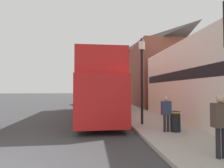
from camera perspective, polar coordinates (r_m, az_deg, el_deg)
ground_plane at (r=25.70m, az=-12.99°, el=-6.25°), size 144.00×144.00×0.00m
sidewalk at (r=22.82m, az=2.21°, el=-6.68°), size 2.89×108.00×0.14m
brick_terrace_rear at (r=27.29m, az=10.34°, el=4.52°), size 6.00×20.28×10.01m
tour_bus at (r=13.20m, az=-4.64°, el=-2.79°), size 2.53×11.36×4.04m
parked_car_ahead_of_bus at (r=20.92m, az=-4.15°, el=-5.42°), size 1.86×4.03×1.47m
pedestrian_nearest at (r=5.68m, az=31.96°, el=-9.88°), size 0.45×0.25×1.72m
pedestrian_second at (r=8.17m, az=17.27°, el=-8.26°), size 0.41×0.22×1.55m
lamp_post_nearest at (r=9.76m, az=9.70°, el=6.43°), size 0.35×0.35×4.73m
lamp_post_second at (r=17.34m, az=2.06°, el=3.63°), size 0.35×0.35×5.15m
lamp_post_third at (r=25.03m, az=-1.12°, el=1.75°), size 0.35×0.35×5.00m
litter_bin at (r=8.41m, az=19.96°, el=-11.20°), size 0.48×0.48×0.89m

